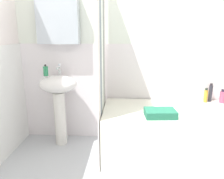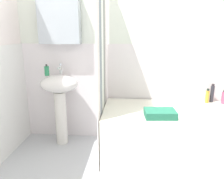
# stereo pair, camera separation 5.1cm
# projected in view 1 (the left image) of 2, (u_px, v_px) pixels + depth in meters

# --- Properties ---
(wall_back_tiled) EXTENTS (3.60, 0.18, 2.40)m
(wall_back_tiled) POSITION_uv_depth(u_px,v_px,m) (142.00, 49.00, 2.61)
(wall_back_tiled) COLOR white
(wall_back_tiled) RESTS_ON ground_plane
(sink) EXTENTS (0.44, 0.34, 0.85)m
(sink) POSITION_uv_depth(u_px,v_px,m) (59.00, 95.00, 2.57)
(sink) COLOR silver
(sink) RESTS_ON ground_plane
(faucet) EXTENTS (0.03, 0.12, 0.12)m
(faucet) POSITION_uv_depth(u_px,v_px,m) (59.00, 69.00, 2.58)
(faucet) COLOR silver
(faucet) RESTS_ON sink
(soap_dispenser) EXTENTS (0.05, 0.05, 0.13)m
(soap_dispenser) POSITION_uv_depth(u_px,v_px,m) (46.00, 71.00, 2.50)
(soap_dispenser) COLOR #287D4F
(soap_dispenser) RESTS_ON sink
(bathtub) EXTENTS (1.46, 0.75, 0.53)m
(bathtub) POSITION_uv_depth(u_px,v_px,m) (170.00, 133.00, 2.41)
(bathtub) COLOR white
(bathtub) RESTS_ON ground_plane
(shower_curtain) EXTENTS (0.01, 0.75, 2.00)m
(shower_curtain) POSITION_uv_depth(u_px,v_px,m) (102.00, 66.00, 2.27)
(shower_curtain) COLOR white
(shower_curtain) RESTS_ON ground_plane
(shampoo_bottle) EXTENTS (0.07, 0.07, 0.16)m
(shampoo_bottle) POSITION_uv_depth(u_px,v_px,m) (223.00, 97.00, 2.55)
(shampoo_bottle) COLOR #C74B70
(shampoo_bottle) RESTS_ON bathtub
(body_wash_bottle) EXTENTS (0.04, 0.04, 0.22)m
(body_wash_bottle) POSITION_uv_depth(u_px,v_px,m) (210.00, 93.00, 2.60)
(body_wash_bottle) COLOR #2B2B34
(body_wash_bottle) RESTS_ON bathtub
(conditioner_bottle) EXTENTS (0.04, 0.04, 0.17)m
(conditioner_bottle) POSITION_uv_depth(u_px,v_px,m) (206.00, 96.00, 2.57)
(conditioner_bottle) COLOR gold
(conditioner_bottle) RESTS_ON bathtub
(towel_folded) EXTENTS (0.31, 0.22, 0.07)m
(towel_folded) POSITION_uv_depth(u_px,v_px,m) (160.00, 113.00, 2.14)
(towel_folded) COLOR #266E53
(towel_folded) RESTS_ON bathtub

